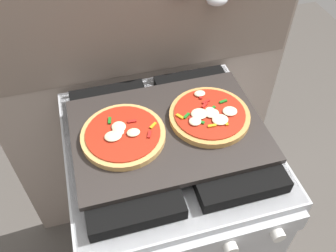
{
  "coord_description": "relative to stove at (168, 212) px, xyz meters",
  "views": [
    {
      "loc": [
        -0.18,
        -0.66,
        1.66
      ],
      "look_at": [
        0.0,
        0.0,
        0.93
      ],
      "focal_mm": 38.19,
      "sensor_mm": 36.0,
      "label": 1
    }
  ],
  "objects": [
    {
      "name": "kitchen_backsplash",
      "position": [
        0.0,
        0.34,
        0.34
      ],
      "size": [
        1.1,
        0.09,
        1.55
      ],
      "color": "gray",
      "rests_on": "ground_plane"
    },
    {
      "name": "pizza_left",
      "position": [
        -0.13,
        0.01,
        0.48
      ],
      "size": [
        0.23,
        0.23,
        0.03
      ],
      "color": "tan",
      "rests_on": "baking_tray"
    },
    {
      "name": "stove",
      "position": [
        0.0,
        0.0,
        0.0
      ],
      "size": [
        0.6,
        0.64,
        0.9
      ],
      "color": "#B7BABF",
      "rests_on": "ground_plane"
    },
    {
      "name": "baking_tray",
      "position": [
        0.0,
        0.0,
        0.46
      ],
      "size": [
        0.54,
        0.38,
        0.02
      ],
      "primitive_type": "cube",
      "color": "#2D2826",
      "rests_on": "stove"
    },
    {
      "name": "pizza_right",
      "position": [
        0.13,
        0.01,
        0.48
      ],
      "size": [
        0.23,
        0.23,
        0.03
      ],
      "color": "tan",
      "rests_on": "baking_tray"
    }
  ]
}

